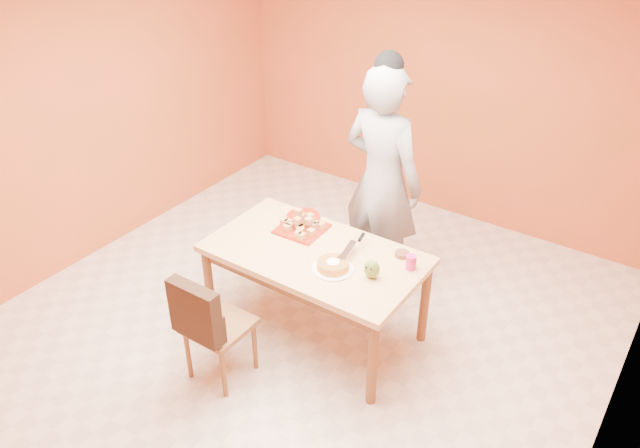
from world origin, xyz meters
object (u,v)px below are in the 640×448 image
Objects in this scene: dining_table at (315,262)px; person at (382,182)px; egg_ornament at (372,269)px; dining_chair at (217,324)px; pastry_platter at (302,229)px; red_dinner_plate at (303,217)px; sponge_cake at (333,265)px; checker_tin at (402,254)px; magenta_glass at (411,262)px.

person reaches higher than dining_table.
person is 13.84× the size of egg_ornament.
pastry_platter is (0.04, 0.97, 0.30)m from dining_chair.
dining_chair is at bearing -92.21° from pastry_platter.
person is at bearing 49.40° from red_dinner_plate.
sponge_cake is at bearing -25.64° from dining_table.
person is 0.75m from checker_tin.
sponge_cake is at bearing 51.18° from dining_chair.
dining_table is at bearing -163.00° from magenta_glass.
dining_table is at bearing -150.44° from checker_tin.
red_dinner_plate is 0.91m from checker_tin.
magenta_glass is at bearing -40.42° from checker_tin.
red_dinner_plate is (-0.10, 0.16, -0.00)m from pastry_platter.
dining_table is 0.81× the size of person.
egg_ornament is at bearing 15.14° from sponge_cake.
egg_ornament is (0.27, 0.07, 0.03)m from sponge_cake.
magenta_glass is (1.04, -0.14, 0.05)m from red_dinner_plate.
person is at bearing 132.01° from checker_tin.
checker_tin is at bearing 139.58° from magenta_glass.
magenta_glass is (0.68, 0.21, 0.15)m from dining_table.
egg_ornament is at bearing -24.29° from red_dinner_plate.
dining_table is 0.53m from egg_ornament.
red_dinner_plate is (-0.36, 0.35, 0.10)m from dining_table.
pastry_platter is at bearing -57.76° from red_dinner_plate.
egg_ornament reaches higher than magenta_glass.
sponge_cake is at bearing -144.42° from magenta_glass.
egg_ornament reaches higher than red_dinner_plate.
pastry_platter is at bearing 148.15° from sponge_cake.
magenta_glass is (0.94, 0.01, 0.04)m from pastry_platter.
dining_table is 0.29m from sponge_cake.
magenta_glass is at bearing 17.00° from dining_table.
person is at bearing 63.31° from pastry_platter.
egg_ornament is (0.50, -0.04, 0.17)m from dining_table.
sponge_cake is 2.09× the size of magenta_glass.
sponge_cake reaches higher than pastry_platter.
dining_table is at bearing -44.43° from red_dinner_plate.
egg_ornament is 1.35× the size of checker_tin.
dining_chair is at bearing 83.65° from person.
sponge_cake reaches higher than checker_tin.
dining_chair is 1.15m from egg_ornament.
sponge_cake is at bearing -38.05° from red_dinner_plate.
person is at bearing 99.50° from sponge_cake.
red_dinner_plate is at bearing 136.46° from egg_ornament.
checker_tin is at bearing 51.75° from dining_chair.
red_dinner_plate is at bearing 177.78° from checker_tin.
red_dinner_plate is 0.75m from sponge_cake.
magenta_glass is 0.17m from checker_tin.
person is at bearing 96.66° from egg_ornament.
dining_table is at bearing 156.37° from egg_ornament.
checker_tin is (0.48, -0.54, -0.21)m from person.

